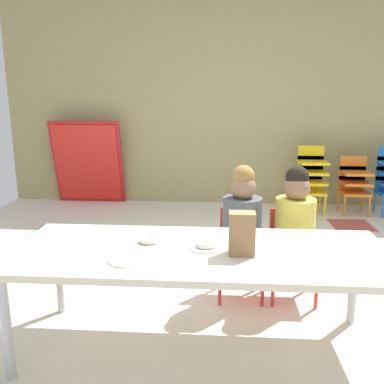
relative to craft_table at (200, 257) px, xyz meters
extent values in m
cube|color=silver|center=(0.19, 0.53, -0.54)|extent=(5.76, 5.50, 0.02)
cube|color=#478C51|center=(-1.61, 1.88, -0.53)|extent=(0.43, 0.43, 0.00)
cube|color=#B24C47|center=(1.54, 2.33, -0.53)|extent=(0.43, 0.43, 0.00)
cube|color=tan|center=(0.19, 3.27, 0.83)|extent=(5.76, 0.10, 2.71)
cube|color=beige|center=(0.00, 0.00, 0.03)|extent=(1.98, 0.76, 0.04)
cylinder|color=#B2B2B7|center=(-0.91, -0.32, -0.26)|extent=(0.05, 0.05, 0.54)
cylinder|color=#B2B2B7|center=(-0.91, 0.32, -0.26)|extent=(0.05, 0.05, 0.54)
cylinder|color=#B2B2B7|center=(0.91, 0.32, -0.26)|extent=(0.05, 0.05, 0.54)
cube|color=red|center=(0.25, 0.60, -0.23)|extent=(0.32, 0.30, 0.03)
cube|color=red|center=(0.25, 0.75, -0.08)|extent=(0.29, 0.02, 0.30)
cylinder|color=#4C5156|center=(0.25, 0.60, -0.01)|extent=(0.28, 0.28, 0.38)
sphere|color=#8C664C|center=(0.25, 0.60, 0.25)|extent=(0.17, 0.17, 0.17)
sphere|color=olive|center=(0.25, 0.61, 0.32)|extent=(0.15, 0.15, 0.15)
cylinder|color=red|center=(0.11, 0.47, -0.38)|extent=(0.02, 0.02, 0.28)
cylinder|color=red|center=(0.39, 0.47, -0.38)|extent=(0.02, 0.02, 0.28)
cylinder|color=red|center=(0.11, 0.73, -0.38)|extent=(0.02, 0.02, 0.28)
cylinder|color=red|center=(0.39, 0.73, -0.38)|extent=(0.02, 0.02, 0.28)
cube|color=red|center=(0.59, 0.60, -0.23)|extent=(0.32, 0.30, 0.03)
cube|color=red|center=(0.59, 0.75, -0.08)|extent=(0.29, 0.02, 0.30)
cylinder|color=#D8C64C|center=(0.59, 0.60, -0.01)|extent=(0.33, 0.33, 0.38)
sphere|color=#8C664C|center=(0.59, 0.60, 0.25)|extent=(0.17, 0.17, 0.17)
sphere|color=black|center=(0.59, 0.61, 0.32)|extent=(0.15, 0.15, 0.15)
cylinder|color=red|center=(0.45, 0.47, -0.38)|extent=(0.02, 0.02, 0.28)
cylinder|color=red|center=(0.73, 0.47, -0.38)|extent=(0.02, 0.02, 0.28)
cylinder|color=red|center=(0.45, 0.73, -0.38)|extent=(0.02, 0.02, 0.28)
cylinder|color=red|center=(0.73, 0.73, -0.38)|extent=(0.02, 0.02, 0.28)
cube|color=yellow|center=(1.18, 2.77, -0.27)|extent=(0.32, 0.30, 0.03)
cube|color=yellow|center=(1.18, 2.91, -0.18)|extent=(0.30, 0.02, 0.18)
cube|color=yellow|center=(1.18, 2.77, -0.15)|extent=(0.32, 0.30, 0.03)
cube|color=yellow|center=(1.18, 2.91, -0.06)|extent=(0.30, 0.02, 0.18)
cube|color=yellow|center=(1.18, 2.77, -0.03)|extent=(0.32, 0.30, 0.03)
cube|color=yellow|center=(1.18, 2.91, 0.06)|extent=(0.30, 0.02, 0.18)
cube|color=yellow|center=(1.18, 2.77, 0.09)|extent=(0.32, 0.30, 0.03)
cube|color=yellow|center=(1.18, 2.91, 0.18)|extent=(0.30, 0.02, 0.18)
cylinder|color=yellow|center=(1.04, 2.64, -0.40)|extent=(0.02, 0.02, 0.26)
cylinder|color=yellow|center=(1.32, 2.64, -0.40)|extent=(0.02, 0.02, 0.26)
cylinder|color=yellow|center=(1.04, 2.90, -0.40)|extent=(0.02, 0.02, 0.26)
cylinder|color=yellow|center=(1.32, 2.90, -0.40)|extent=(0.02, 0.02, 0.26)
cube|color=orange|center=(1.69, 2.77, -0.27)|extent=(0.32, 0.30, 0.03)
cube|color=orange|center=(1.69, 2.91, -0.18)|extent=(0.30, 0.02, 0.18)
cube|color=orange|center=(1.69, 2.77, -0.15)|extent=(0.32, 0.30, 0.03)
cube|color=orange|center=(1.69, 2.91, -0.06)|extent=(0.30, 0.02, 0.18)
cube|color=orange|center=(1.69, 2.77, -0.03)|extent=(0.32, 0.30, 0.03)
cube|color=orange|center=(1.69, 2.91, 0.06)|extent=(0.30, 0.02, 0.18)
cylinder|color=orange|center=(1.55, 2.64, -0.40)|extent=(0.02, 0.02, 0.26)
cylinder|color=orange|center=(1.83, 2.64, -0.40)|extent=(0.02, 0.02, 0.26)
cylinder|color=orange|center=(1.55, 2.90, -0.40)|extent=(0.02, 0.02, 0.26)
cylinder|color=orange|center=(1.83, 2.90, -0.40)|extent=(0.02, 0.02, 0.26)
cylinder|color=blue|center=(1.98, 2.64, -0.40)|extent=(0.02, 0.02, 0.26)
cylinder|color=blue|center=(1.98, 2.90, -0.40)|extent=(0.02, 0.02, 0.26)
cube|color=red|center=(-1.62, 3.08, 0.01)|extent=(0.90, 0.28, 1.09)
cube|color=red|center=(-1.62, 3.05, 0.01)|extent=(0.83, 0.23, 0.99)
cube|color=#9E754C|center=(0.21, -0.05, 0.15)|extent=(0.13, 0.09, 0.22)
cylinder|color=white|center=(0.03, 0.02, 0.05)|extent=(0.18, 0.18, 0.01)
cylinder|color=white|center=(-0.35, -0.18, 0.05)|extent=(0.18, 0.18, 0.01)
torus|color=white|center=(0.03, 0.02, 0.07)|extent=(0.11, 0.11, 0.03)
torus|color=white|center=(-0.29, 0.09, 0.06)|extent=(0.11, 0.11, 0.03)
camera|label=1|loc=(0.10, -1.97, 0.81)|focal=37.42mm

